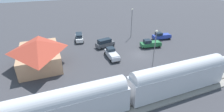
% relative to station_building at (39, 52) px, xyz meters
% --- Properties ---
extents(ground_plane, '(200.00, 200.00, 0.00)m').
position_rel_station_building_xyz_m(ground_plane, '(-4.00, -22.00, -2.83)').
color(ground_plane, '#38383D').
extents(railway_track, '(4.80, 70.00, 0.30)m').
position_rel_station_building_xyz_m(railway_track, '(-18.00, -22.00, -2.74)').
color(railway_track, gray).
rests_on(railway_track, ground).
extents(platform, '(3.20, 46.00, 0.30)m').
position_rel_station_building_xyz_m(platform, '(-14.00, -22.00, -2.68)').
color(platform, '#B7B2A8').
rests_on(platform, ground).
extents(station_building, '(12.75, 8.62, 5.46)m').
position_rel_station_building_xyz_m(station_building, '(0.00, 0.00, 0.00)').
color(station_building, tan).
rests_on(station_building, ground).
extents(pedestrian_on_platform, '(0.36, 0.36, 1.71)m').
position_rel_station_building_xyz_m(pedestrian_on_platform, '(-14.30, -20.03, -1.55)').
color(pedestrian_on_platform, brown).
rests_on(pedestrian_on_platform, platform).
extents(pickup_silver, '(5.46, 2.63, 2.14)m').
position_rel_station_building_xyz_m(pickup_silver, '(-2.90, -15.23, -1.80)').
color(pickup_silver, silver).
rests_on(pickup_silver, ground).
extents(pickup_green, '(2.88, 5.66, 2.14)m').
position_rel_station_building_xyz_m(pickup_green, '(-0.98, -26.90, -1.80)').
color(pickup_green, '#236638').
rests_on(pickup_green, ground).
extents(pickup_blue, '(2.63, 5.60, 2.14)m').
position_rel_station_building_xyz_m(pickup_blue, '(2.83, -33.24, -1.80)').
color(pickup_blue, '#283D9E').
rests_on(pickup_blue, ground).
extents(suv_white, '(5.15, 3.00, 2.22)m').
position_rel_station_building_xyz_m(suv_white, '(10.38, -10.50, -1.68)').
color(suv_white, white).
rests_on(suv_white, ground).
extents(suv_charcoal, '(2.86, 5.19, 2.22)m').
position_rel_station_building_xyz_m(suv_charcoal, '(3.54, -15.84, -1.68)').
color(suv_charcoal, '#47494F').
rests_on(suv_charcoal, ground).
extents(light_pole_near_platform, '(0.44, 0.44, 8.51)m').
position_rel_station_building_xyz_m(light_pole_near_platform, '(-11.20, -20.56, 2.45)').
color(light_pole_near_platform, '#515156').
rests_on(light_pole_near_platform, ground).
extents(light_pole_lot_center, '(0.44, 0.44, 8.56)m').
position_rel_station_building_xyz_m(light_pole_lot_center, '(7.85, -25.84, 2.48)').
color(light_pole_lot_center, '#515156').
rests_on(light_pole_lot_center, ground).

